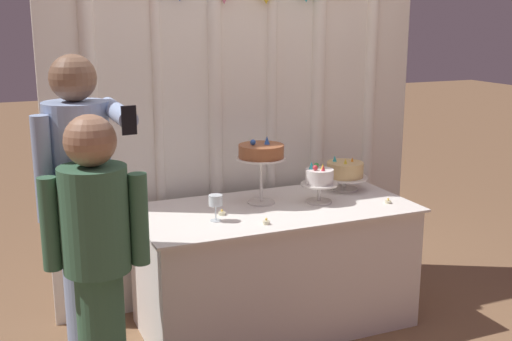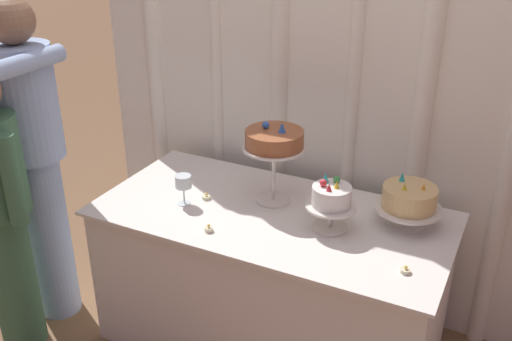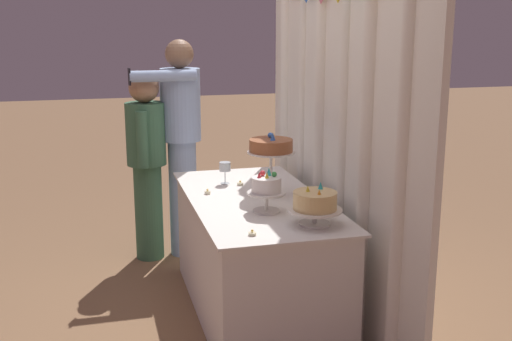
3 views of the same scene
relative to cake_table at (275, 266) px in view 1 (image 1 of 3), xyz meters
name	(u,v)px [view 1 (image 1 of 3)]	position (x,y,z in m)	size (l,w,h in m)	color
ground_plane	(281,330)	(0.00, -0.10, -0.38)	(24.00, 24.00, 0.00)	#846042
draped_curtain	(244,106)	(0.00, 0.51, 0.93)	(2.54, 0.16, 2.51)	white
cake_table	(275,266)	(0.00, 0.00, 0.00)	(1.67, 0.82, 0.76)	white
cake_display_leftmost	(261,155)	(-0.04, 0.11, 0.69)	(0.30, 0.30, 0.42)	silver
cake_display_center	(319,179)	(0.29, -0.01, 0.53)	(0.23, 0.23, 0.26)	silver
cake_display_rightmost	(345,171)	(0.59, 0.18, 0.50)	(0.30, 0.30, 0.23)	silver
wine_glass	(216,201)	(-0.42, -0.11, 0.50)	(0.08, 0.08, 0.15)	silver
tealight_far_left	(222,213)	(-0.35, -0.02, 0.39)	(0.04, 0.04, 0.03)	beige
tealight_near_left	(266,222)	(-0.18, -0.28, 0.39)	(0.04, 0.04, 0.04)	beige
tealight_near_right	(388,202)	(0.68, -0.20, 0.39)	(0.04, 0.04, 0.03)	beige
guest_girl_blue_dress	(82,212)	(-1.17, -0.30, 0.58)	(0.42, 0.61, 1.72)	#93ADD6
guest_man_dark_suit	(97,258)	(-1.15, -0.57, 0.44)	(0.46, 0.36, 1.48)	#3D6B4C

